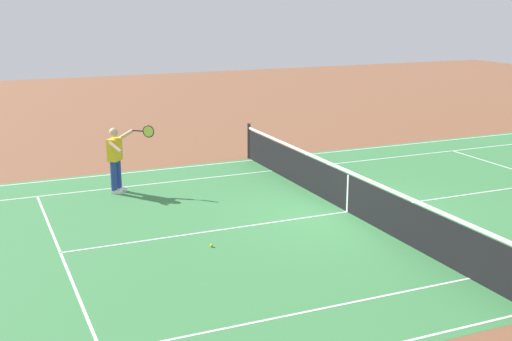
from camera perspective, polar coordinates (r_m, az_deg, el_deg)
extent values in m
plane|color=brown|center=(15.48, 7.82, -3.51)|extent=(60.00, 60.00, 0.00)
cube|color=#387A42|center=(15.48, 7.82, -3.51)|extent=(24.20, 11.40, 0.00)
cube|color=white|center=(20.19, -0.27, 0.89)|extent=(23.80, 0.05, 0.01)
cube|color=white|center=(18.96, 1.39, -0.01)|extent=(23.80, 0.05, 0.01)
cube|color=white|center=(12.39, 17.80, -8.75)|extent=(23.80, 0.05, 0.01)
cube|color=white|center=(13.46, -16.36, -6.75)|extent=(0.05, 8.22, 0.01)
cube|color=white|center=(15.48, 7.82, -3.50)|extent=(12.80, 0.05, 0.01)
cylinder|color=#2D2D33|center=(20.34, -0.61, 2.54)|extent=(0.10, 0.10, 1.08)
cube|color=black|center=(15.35, 7.87, -1.94)|extent=(0.02, 11.60, 0.88)
cube|color=white|center=(15.21, 7.94, -0.11)|extent=(0.04, 11.60, 0.06)
cube|color=white|center=(15.35, 7.87, -1.94)|extent=(0.04, 0.06, 0.88)
cylinder|color=navy|center=(17.03, -12.06, -0.46)|extent=(0.15, 0.15, 0.74)
cube|color=white|center=(17.11, -11.82, -1.78)|extent=(0.28, 0.27, 0.09)
cylinder|color=navy|center=(17.23, -11.68, -0.26)|extent=(0.15, 0.15, 0.74)
cube|color=white|center=(17.31, -11.44, -1.57)|extent=(0.28, 0.27, 0.09)
cube|color=yellow|center=(16.98, -11.98, 1.76)|extent=(0.43, 0.44, 0.56)
sphere|color=#DBAA84|center=(16.89, -12.06, 3.20)|extent=(0.23, 0.23, 0.23)
cylinder|color=#DBAA84|center=(16.63, -11.94, 1.96)|extent=(0.29, 0.40, 0.26)
cylinder|color=#DBAA84|center=(17.07, -11.08, 3.01)|extent=(0.42, 0.24, 0.30)
cylinder|color=#232326|center=(16.96, -10.06, 3.36)|extent=(0.24, 0.21, 0.04)
torus|color=#232326|center=(16.83, -9.17, 3.31)|extent=(0.25, 0.22, 0.31)
cylinder|color=#C6D84C|center=(16.83, -9.17, 3.31)|extent=(0.21, 0.18, 0.27)
sphere|color=#CCE01E|center=(13.24, -3.82, -6.40)|extent=(0.07, 0.07, 0.07)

